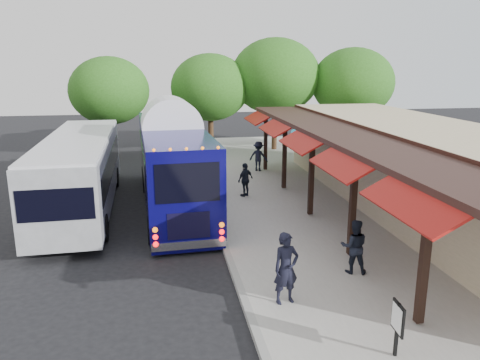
{
  "coord_description": "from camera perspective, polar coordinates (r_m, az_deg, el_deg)",
  "views": [
    {
      "loc": [
        -1.89,
        -12.8,
        6.02
      ],
      "look_at": [
        0.93,
        3.68,
        1.8
      ],
      "focal_mm": 35.0,
      "sensor_mm": 36.0,
      "label": 1
    }
  ],
  "objects": [
    {
      "name": "ground",
      "position": [
        14.27,
        -1.2,
        -10.79
      ],
      "size": [
        90.0,
        90.0,
        0.0
      ],
      "primitive_type": "plane",
      "color": "black",
      "rests_on": "ground"
    },
    {
      "name": "sidewalk",
      "position": [
        19.11,
        11.99,
        -4.29
      ],
      "size": [
        10.0,
        40.0,
        0.15
      ],
      "primitive_type": "cube",
      "color": "#9E9B93",
      "rests_on": "ground"
    },
    {
      "name": "curb",
      "position": [
        17.93,
        -2.95,
        -5.22
      ],
      "size": [
        0.2,
        40.0,
        0.16
      ],
      "primitive_type": "cube",
      "color": "gray",
      "rests_on": "ground"
    },
    {
      "name": "station_shelter",
      "position": [
        20.13,
        21.25,
        1.22
      ],
      "size": [
        8.15,
        20.0,
        3.6
      ],
      "color": "tan",
      "rests_on": "ground"
    },
    {
      "name": "coach_bus",
      "position": [
        20.05,
        -8.25,
        2.39
      ],
      "size": [
        3.05,
        11.63,
        3.69
      ],
      "rotation": [
        0.0,
        0.0,
        0.05
      ],
      "color": "#0A0753",
      "rests_on": "ground"
    },
    {
      "name": "city_bus",
      "position": [
        20.51,
        -18.86,
        1.24
      ],
      "size": [
        2.83,
        11.53,
        3.08
      ],
      "rotation": [
        0.0,
        0.0,
        0.03
      ],
      "color": "gray",
      "rests_on": "ground"
    },
    {
      "name": "ped_a",
      "position": [
        11.83,
        5.63,
        -10.65
      ],
      "size": [
        0.75,
        0.57,
        1.84
      ],
      "primitive_type": "imported",
      "rotation": [
        0.0,
        0.0,
        0.21
      ],
      "color": "black",
      "rests_on": "sidewalk"
    },
    {
      "name": "ped_b",
      "position": [
        13.8,
        13.74,
        -7.86
      ],
      "size": [
        0.9,
        0.78,
        1.58
      ],
      "primitive_type": "imported",
      "rotation": [
        0.0,
        0.0,
        2.88
      ],
      "color": "black",
      "rests_on": "sidewalk"
    },
    {
      "name": "ped_c",
      "position": [
        20.93,
        0.67,
        0.04
      ],
      "size": [
        0.94,
        0.83,
        1.53
      ],
      "primitive_type": "imported",
      "rotation": [
        0.0,
        0.0,
        3.78
      ],
      "color": "black",
      "rests_on": "sidewalk"
    },
    {
      "name": "ped_d",
      "position": [
        25.91,
        2.27,
        2.92
      ],
      "size": [
        1.22,
        1.08,
        1.64
      ],
      "primitive_type": "imported",
      "rotation": [
        0.0,
        0.0,
        2.59
      ],
      "color": "black",
      "rests_on": "sidewalk"
    },
    {
      "name": "sign_board",
      "position": [
        10.37,
        18.67,
        -15.94
      ],
      "size": [
        0.1,
        0.54,
        1.18
      ],
      "rotation": [
        0.0,
        0.0,
        -0.08
      ],
      "color": "black",
      "rests_on": "sidewalk"
    },
    {
      "name": "tree_left",
      "position": [
        31.4,
        -3.66,
        11.19
      ],
      "size": [
        5.16,
        5.16,
        6.61
      ],
      "color": "#382314",
      "rests_on": "ground"
    },
    {
      "name": "tree_mid",
      "position": [
        32.22,
        4.33,
        12.49
      ],
      "size": [
        5.97,
        5.97,
        7.65
      ],
      "color": "#382314",
      "rests_on": "ground"
    },
    {
      "name": "tree_right",
      "position": [
        32.82,
        13.58,
        11.42
      ],
      "size": [
        5.47,
        5.47,
        7.01
      ],
      "color": "#382314",
      "rests_on": "ground"
    },
    {
      "name": "tree_far",
      "position": [
        31.14,
        -15.65,
        10.44
      ],
      "size": [
        5.01,
        5.01,
        6.41
      ],
      "color": "#382314",
      "rests_on": "ground"
    }
  ]
}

